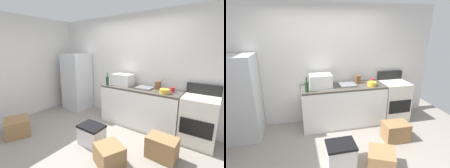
# 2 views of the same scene
# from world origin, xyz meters

# --- Properties ---
(ground_plane) EXTENTS (6.00, 6.00, 0.00)m
(ground_plane) POSITION_xyz_m (0.00, 0.00, 0.00)
(ground_plane) COLOR gray
(wall_back) EXTENTS (5.00, 0.10, 2.60)m
(wall_back) POSITION_xyz_m (0.00, 1.55, 1.30)
(wall_back) COLOR silver
(wall_back) RESTS_ON ground_plane
(wall_left) EXTENTS (0.10, 3.20, 2.60)m
(wall_left) POSITION_xyz_m (-2.45, 0.00, 1.30)
(wall_left) COLOR silver
(wall_left) RESTS_ON ground_plane
(kitchen_counter) EXTENTS (1.80, 0.60, 0.90)m
(kitchen_counter) POSITION_xyz_m (0.30, 1.20, 0.45)
(kitchen_counter) COLOR white
(kitchen_counter) RESTS_ON ground_plane
(refrigerator) EXTENTS (0.68, 0.66, 1.64)m
(refrigerator) POSITION_xyz_m (-1.75, 1.15, 0.82)
(refrigerator) COLOR silver
(refrigerator) RESTS_ON ground_plane
(stove_oven) EXTENTS (0.60, 0.61, 1.10)m
(stove_oven) POSITION_xyz_m (1.52, 1.21, 0.47)
(stove_oven) COLOR silver
(stove_oven) RESTS_ON ground_plane
(microwave) EXTENTS (0.46, 0.34, 0.27)m
(microwave) POSITION_xyz_m (-0.19, 1.25, 1.04)
(microwave) COLOR white
(microwave) RESTS_ON kitchen_counter
(sink_basin) EXTENTS (0.36, 0.32, 0.03)m
(sink_basin) POSITION_xyz_m (0.39, 1.22, 0.92)
(sink_basin) COLOR slate
(sink_basin) RESTS_ON kitchen_counter
(wine_bottle) EXTENTS (0.07, 0.07, 0.30)m
(wine_bottle) POSITION_xyz_m (-0.49, 1.00, 1.01)
(wine_bottle) COLOR #193F1E
(wine_bottle) RESTS_ON kitchen_counter
(coffee_mug) EXTENTS (0.08, 0.08, 0.10)m
(coffee_mug) POSITION_xyz_m (0.99, 1.26, 0.95)
(coffee_mug) COLOR red
(coffee_mug) RESTS_ON kitchen_counter
(knife_block) EXTENTS (0.10, 0.10, 0.18)m
(knife_block) POSITION_xyz_m (0.66, 1.33, 0.99)
(knife_block) COLOR brown
(knife_block) RESTS_ON kitchen_counter
(mixing_bowl) EXTENTS (0.19, 0.19, 0.09)m
(mixing_bowl) POSITION_xyz_m (0.89, 1.07, 0.95)
(mixing_bowl) COLOR gold
(mixing_bowl) RESTS_ON kitchen_counter
(cardboard_box_large) EXTENTS (0.53, 0.52, 0.31)m
(cardboard_box_large) POSITION_xyz_m (0.52, -0.26, 0.16)
(cardboard_box_large) COLOR olive
(cardboard_box_large) RESTS_ON ground_plane
(cardboard_box_medium) EXTENTS (0.62, 0.59, 0.35)m
(cardboard_box_medium) POSITION_xyz_m (-1.54, -0.70, 0.18)
(cardboard_box_medium) COLOR olive
(cardboard_box_medium) RESTS_ON ground_plane
(cardboard_box_small) EXTENTS (0.48, 0.34, 0.36)m
(cardboard_box_small) POSITION_xyz_m (1.13, 0.37, 0.18)
(cardboard_box_small) COLOR olive
(cardboard_box_small) RESTS_ON ground_plane
(storage_bin) EXTENTS (0.46, 0.36, 0.38)m
(storage_bin) POSITION_xyz_m (-0.06, -0.03, 0.19)
(storage_bin) COLOR silver
(storage_bin) RESTS_ON ground_plane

